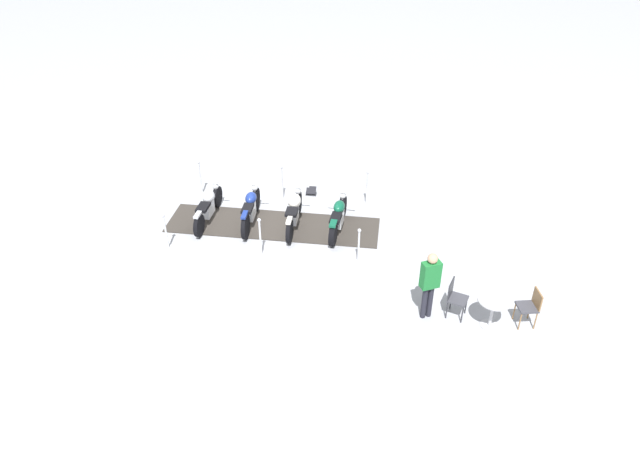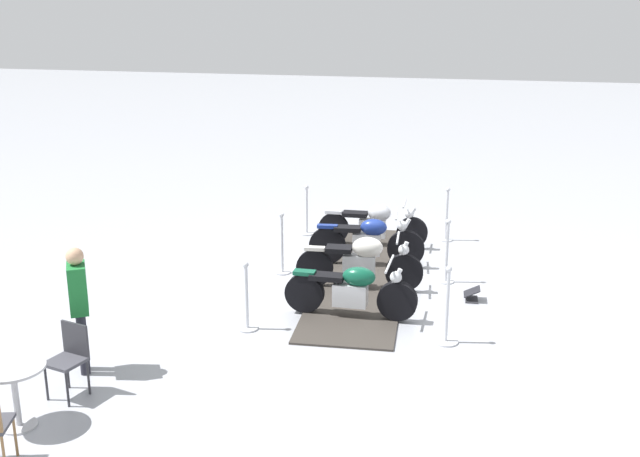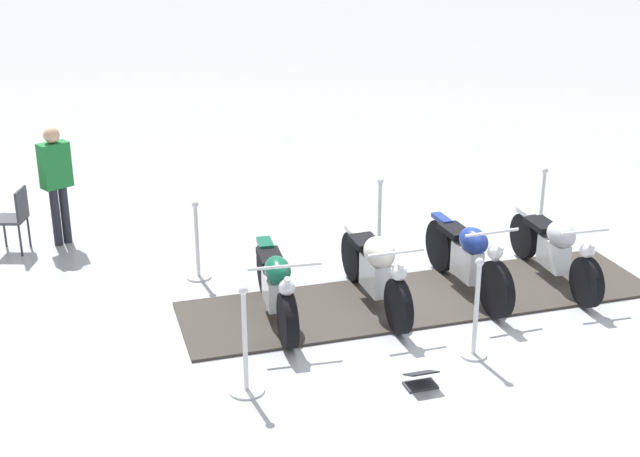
% 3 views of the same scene
% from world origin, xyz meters
% --- Properties ---
extents(ground_plane, '(80.00, 80.00, 0.00)m').
position_xyz_m(ground_plane, '(0.00, 0.00, 0.00)').
color(ground_plane, '#A8AAB2').
extents(display_platform, '(5.91, 2.06, 0.03)m').
position_xyz_m(display_platform, '(0.00, 0.00, 0.02)').
color(display_platform, '#38332D').
rests_on(display_platform, ground_plane).
extents(motorcycle_forest, '(0.80, 2.04, 0.89)m').
position_xyz_m(motorcycle_forest, '(1.78, 0.21, 0.45)').
color(motorcycle_forest, black).
rests_on(motorcycle_forest, display_platform).
extents(motorcycle_cream, '(0.66, 2.12, 0.92)m').
position_xyz_m(motorcycle_cream, '(0.59, 0.11, 0.51)').
color(motorcycle_cream, black).
rests_on(motorcycle_cream, display_platform).
extents(motorcycle_navy, '(0.67, 2.09, 0.98)m').
position_xyz_m(motorcycle_navy, '(-0.60, -0.03, 0.50)').
color(motorcycle_navy, black).
rests_on(motorcycle_navy, display_platform).
extents(motorcycle_chrome, '(0.63, 2.16, 0.90)m').
position_xyz_m(motorcycle_chrome, '(-1.79, -0.15, 0.48)').
color(motorcycle_chrome, black).
rests_on(motorcycle_chrome, display_platform).
extents(stanchion_right_front, '(0.36, 0.36, 1.14)m').
position_xyz_m(stanchion_right_front, '(2.30, 1.68, 0.34)').
color(stanchion_right_front, silver).
rests_on(stanchion_right_front, ground_plane).
extents(stanchion_left_front, '(0.32, 0.32, 1.04)m').
position_xyz_m(stanchion_left_front, '(2.59, -1.17, 0.34)').
color(stanchion_left_front, silver).
rests_on(stanchion_left_front, ground_plane).
extents(stanchion_right_mid, '(0.28, 0.28, 1.12)m').
position_xyz_m(stanchion_right_mid, '(-0.15, 1.43, 0.41)').
color(stanchion_right_mid, silver).
rests_on(stanchion_right_mid, ground_plane).
extents(stanchion_left_rear, '(0.34, 0.34, 1.04)m').
position_xyz_m(stanchion_left_rear, '(-2.30, -1.68, 0.32)').
color(stanchion_left_rear, silver).
rests_on(stanchion_left_rear, ground_plane).
extents(stanchion_left_mid, '(0.29, 0.29, 1.12)m').
position_xyz_m(stanchion_left_mid, '(0.15, -1.43, 0.40)').
color(stanchion_left_mid, silver).
rests_on(stanchion_left_mid, ground_plane).
extents(stanchion_right_rear, '(0.29, 0.29, 1.10)m').
position_xyz_m(stanchion_right_rear, '(-2.59, 1.17, 0.40)').
color(stanchion_right_rear, silver).
rests_on(stanchion_right_rear, ground_plane).
extents(info_placard, '(0.34, 0.29, 0.22)m').
position_xyz_m(info_placard, '(0.59, 1.92, 0.07)').
color(info_placard, '#333338').
rests_on(info_placard, ground_plane).
extents(cafe_table, '(0.72, 0.72, 0.74)m').
position_xyz_m(cafe_table, '(5.78, -2.71, 0.55)').
color(cafe_table, '#B7B7BC').
rests_on(cafe_table, ground_plane).
extents(cafe_chair_near_table, '(0.48, 0.48, 0.90)m').
position_xyz_m(cafe_chair_near_table, '(4.98, -2.54, 0.52)').
color(cafe_chair_near_table, '#2D2D33').
rests_on(cafe_chair_near_table, ground_plane).
extents(cafe_chair_across_table, '(0.51, 0.51, 0.88)m').
position_xyz_m(cafe_chair_across_table, '(6.56, -2.45, 0.52)').
color(cafe_chair_across_table, olive).
rests_on(cafe_chair_across_table, ground_plane).
extents(bystander_person, '(0.46, 0.40, 1.68)m').
position_xyz_m(bystander_person, '(4.40, -2.73, 1.00)').
color(bystander_person, '#23232D').
rests_on(bystander_person, ground_plane).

